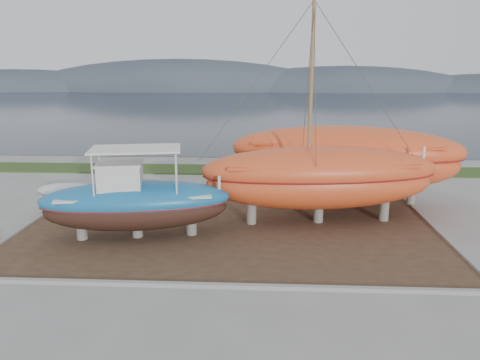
# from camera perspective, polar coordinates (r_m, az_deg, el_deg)

# --- Properties ---
(ground) EXTENTS (140.00, 140.00, 0.00)m
(ground) POSITION_cam_1_polar(r_m,az_deg,el_deg) (17.54, -2.24, -9.92)
(ground) COLOR gray
(ground) RESTS_ON ground
(dirt_patch) EXTENTS (18.00, 12.00, 0.06)m
(dirt_patch) POSITION_cam_1_polar(r_m,az_deg,el_deg) (21.24, -1.25, -5.52)
(dirt_patch) COLOR #422D1E
(dirt_patch) RESTS_ON ground
(curb_frame) EXTENTS (18.60, 12.60, 0.15)m
(curb_frame) POSITION_cam_1_polar(r_m,az_deg,el_deg) (21.23, -1.25, -5.40)
(curb_frame) COLOR gray
(curb_frame) RESTS_ON ground
(grass_strip) EXTENTS (44.00, 3.00, 0.08)m
(grass_strip) POSITION_cam_1_polar(r_m,az_deg,el_deg) (32.30, 0.28, 1.25)
(grass_strip) COLOR #284219
(grass_strip) RESTS_ON ground
(sea) EXTENTS (260.00, 100.00, 0.04)m
(sea) POSITION_cam_1_polar(r_m,az_deg,el_deg) (86.29, 2.07, 9.09)
(sea) COLOR black
(sea) RESTS_ON ground
(mountain_ridge) EXTENTS (200.00, 36.00, 20.00)m
(mountain_ridge) POSITION_cam_1_polar(r_m,az_deg,el_deg) (141.17, 2.49, 10.91)
(mountain_ridge) COLOR #333D49
(mountain_ridge) RESTS_ON ground
(blue_caique) EXTENTS (8.12, 3.80, 3.76)m
(blue_caique) POSITION_cam_1_polar(r_m,az_deg,el_deg) (19.68, -12.62, -1.60)
(blue_caique) COLOR #1A67A2
(blue_caique) RESTS_ON dirt_patch
(white_dinghy) EXTENTS (4.92, 2.95, 1.39)m
(white_dinghy) POSITION_cam_1_polar(r_m,az_deg,el_deg) (23.97, -19.07, -2.22)
(white_dinghy) COLOR silver
(white_dinghy) RESTS_ON dirt_patch
(orange_sailboat) EXTENTS (11.00, 4.49, 9.62)m
(orange_sailboat) POSITION_cam_1_polar(r_m,az_deg,el_deg) (20.86, 10.01, 7.58)
(orange_sailboat) COLOR #D74A21
(orange_sailboat) RESTS_ON dirt_patch
(orange_bare_hull) EXTENTS (12.23, 5.01, 3.89)m
(orange_bare_hull) POSITION_cam_1_polar(r_m,az_deg,el_deg) (24.88, 12.60, 1.75)
(orange_bare_hull) COLOR #D74A21
(orange_bare_hull) RESTS_ON dirt_patch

